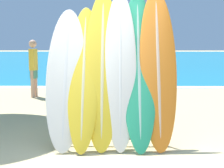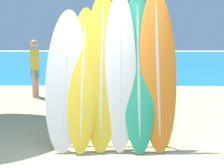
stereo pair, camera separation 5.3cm
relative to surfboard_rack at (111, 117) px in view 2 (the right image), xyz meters
name	(u,v)px [view 2 (the right image)]	position (x,y,z in m)	size (l,w,h in m)	color
ground_plane	(95,165)	(-0.18, -0.75, -0.45)	(160.00, 160.00, 0.00)	tan
ocean_water	(116,57)	(-0.18, 35.84, -0.45)	(120.00, 60.00, 0.01)	teal
surfboard_rack	(111,117)	(0.00, 0.00, 0.00)	(1.73, 0.04, 0.83)	#47474C
surfboard_slot_0	(65,76)	(-0.69, 0.08, 0.60)	(0.60, 0.98, 2.11)	silver
surfboard_slot_1	(83,75)	(-0.42, 0.09, 0.63)	(0.49, 1.14, 2.15)	yellow
surfboard_slot_2	(102,67)	(-0.14, 0.13, 0.74)	(0.55, 1.05, 2.39)	yellow
surfboard_slot_3	(120,67)	(0.13, 0.12, 0.75)	(0.49, 1.01, 2.40)	silver
surfboard_slot_4	(138,67)	(0.42, 0.15, 0.74)	(0.53, 1.18, 2.38)	#289E70
surfboard_slot_5	(158,66)	(0.70, 0.12, 0.76)	(0.56, 1.00, 2.42)	orange
person_near_water	(133,73)	(0.47, 2.76, 0.41)	(0.27, 0.23, 1.57)	#A87A5B
person_mid_beach	(35,66)	(-2.33, 4.45, 0.46)	(0.22, 0.28, 1.67)	tan
person_far_left	(83,65)	(-0.82, 3.68, 0.54)	(0.31, 0.30, 1.82)	#A87A5B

